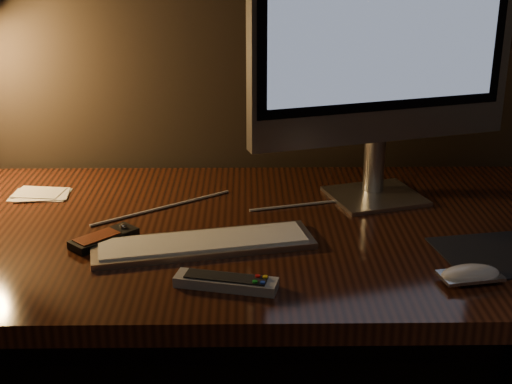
{
  "coord_description": "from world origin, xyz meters",
  "views": [
    {
      "loc": [
        0.02,
        0.54,
        1.31
      ],
      "look_at": [
        0.03,
        1.73,
        0.87
      ],
      "focal_mm": 50.0,
      "sensor_mm": 36.0,
      "label": 1
    }
  ],
  "objects_px": {
    "monitor": "(386,32)",
    "tv_remote": "(226,282)",
    "desk": "(239,269)",
    "mouse": "(470,276)",
    "media_remote": "(104,238)",
    "keyboard": "(203,243)"
  },
  "relations": [
    {
      "from": "media_remote",
      "to": "monitor",
      "type": "bearing_deg",
      "value": -23.94
    },
    {
      "from": "desk",
      "to": "mouse",
      "type": "xyz_separation_m",
      "value": [
        0.39,
        -0.31,
        0.14
      ]
    },
    {
      "from": "desk",
      "to": "media_remote",
      "type": "height_order",
      "value": "media_remote"
    },
    {
      "from": "desk",
      "to": "mouse",
      "type": "bearing_deg",
      "value": -38.52
    },
    {
      "from": "monitor",
      "to": "media_remote",
      "type": "relative_size",
      "value": 4.78
    },
    {
      "from": "tv_remote",
      "to": "media_remote",
      "type": "bearing_deg",
      "value": 155.55
    },
    {
      "from": "desk",
      "to": "tv_remote",
      "type": "height_order",
      "value": "tv_remote"
    },
    {
      "from": "monitor",
      "to": "media_remote",
      "type": "xyz_separation_m",
      "value": [
        -0.56,
        -0.22,
        -0.35
      ]
    },
    {
      "from": "media_remote",
      "to": "tv_remote",
      "type": "xyz_separation_m",
      "value": [
        0.24,
        -0.18,
        0.0
      ]
    },
    {
      "from": "desk",
      "to": "keyboard",
      "type": "height_order",
      "value": "keyboard"
    },
    {
      "from": "desk",
      "to": "keyboard",
      "type": "bearing_deg",
      "value": -111.2
    },
    {
      "from": "desk",
      "to": "mouse",
      "type": "height_order",
      "value": "mouse"
    },
    {
      "from": "mouse",
      "to": "media_remote",
      "type": "distance_m",
      "value": 0.67
    },
    {
      "from": "desk",
      "to": "keyboard",
      "type": "relative_size",
      "value": 3.87
    },
    {
      "from": "desk",
      "to": "monitor",
      "type": "relative_size",
      "value": 2.61
    },
    {
      "from": "desk",
      "to": "mouse",
      "type": "relative_size",
      "value": 15.48
    },
    {
      "from": "media_remote",
      "to": "tv_remote",
      "type": "bearing_deg",
      "value": -83.68
    },
    {
      "from": "monitor",
      "to": "tv_remote",
      "type": "distance_m",
      "value": 0.63
    },
    {
      "from": "desk",
      "to": "monitor",
      "type": "xyz_separation_m",
      "value": [
        0.3,
        0.08,
        0.49
      ]
    },
    {
      "from": "keyboard",
      "to": "mouse",
      "type": "bearing_deg",
      "value": -29.86
    },
    {
      "from": "monitor",
      "to": "tv_remote",
      "type": "bearing_deg",
      "value": -145.16
    },
    {
      "from": "media_remote",
      "to": "tv_remote",
      "type": "distance_m",
      "value": 0.3
    }
  ]
}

